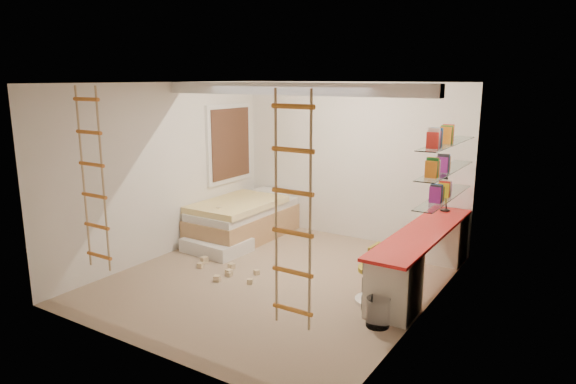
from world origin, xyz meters
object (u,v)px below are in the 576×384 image
Objects in this scene: bed at (243,219)px; play_platform at (218,241)px; desk at (422,255)px; swivel_chair at (373,281)px.

bed reaches higher than play_platform.
play_platform is (-3.14, -0.39, -0.24)m from desk.
swivel_chair is at bearing -9.31° from play_platform.
desk reaches higher than swivel_chair.
swivel_chair is (2.88, -1.21, -0.06)m from bed.
bed is 2.72× the size of swivel_chair.
desk reaches higher than bed.
play_platform is (-2.82, 0.46, -0.11)m from swivel_chair.
desk is 3.81× the size of swivel_chair.
desk is 1.40× the size of bed.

